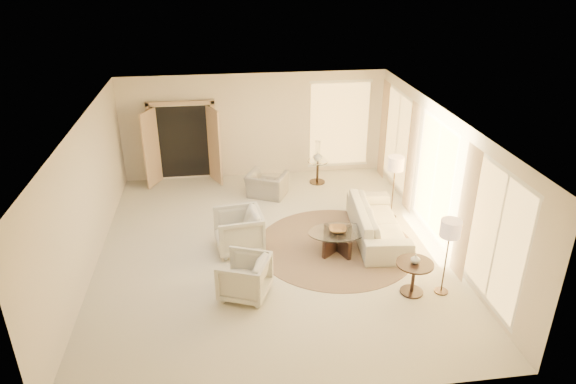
{
  "coord_description": "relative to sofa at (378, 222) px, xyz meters",
  "views": [
    {
      "loc": [
        -0.9,
        -9.12,
        5.62
      ],
      "look_at": [
        0.4,
        0.4,
        1.1
      ],
      "focal_mm": 32.0,
      "sensor_mm": 36.0,
      "label": 1
    }
  ],
  "objects": [
    {
      "name": "bowl",
      "position": [
        -0.98,
        -0.44,
        0.13
      ],
      "size": [
        0.41,
        0.41,
        0.09
      ],
      "primitive_type": "imported",
      "rotation": [
        0.0,
        0.0,
        -0.17
      ],
      "color": "brown",
      "rests_on": "coffee_table"
    },
    {
      "name": "floor_lamp_near",
      "position": [
        0.59,
        0.82,
        0.92
      ],
      "size": [
        0.37,
        0.37,
        1.51
      ],
      "rotation": [
        0.0,
        0.0,
        -0.3
      ],
      "color": "#30241A",
      "rests_on": "room"
    },
    {
      "name": "coffee_table",
      "position": [
        -0.98,
        -0.44,
        -0.08
      ],
      "size": [
        1.46,
        1.46,
        0.44
      ],
      "rotation": [
        0.0,
        0.0,
        -0.24
      ],
      "color": "black",
      "rests_on": "room"
    },
    {
      "name": "side_table",
      "position": [
        -0.74,
        3.0,
        0.02
      ],
      "size": [
        0.54,
        0.54,
        0.63
      ],
      "rotation": [
        0.0,
        0.0,
        -0.23
      ],
      "color": "#30241A",
      "rests_on": "room"
    },
    {
      "name": "room",
      "position": [
        -2.31,
        -0.21,
        1.04
      ],
      "size": [
        7.04,
        8.04,
        2.83
      ],
      "color": "beige",
      "rests_on": "ground"
    },
    {
      "name": "accent_chair",
      "position": [
        -2.15,
        2.37,
        0.05
      ],
      "size": [
        1.11,
        0.95,
        0.82
      ],
      "primitive_type": "imported",
      "rotation": [
        0.0,
        0.0,
        2.7
      ],
      "color": "#9A968B",
      "rests_on": "room"
    },
    {
      "name": "sofa",
      "position": [
        0.0,
        0.0,
        0.0
      ],
      "size": [
        1.18,
        2.55,
        0.72
      ],
      "primitive_type": "imported",
      "rotation": [
        0.0,
        0.0,
        1.48
      ],
      "color": "beige",
      "rests_on": "room"
    },
    {
      "name": "armchair_left",
      "position": [
        -2.98,
        -0.11,
        0.11
      ],
      "size": [
        0.96,
        1.01,
        0.95
      ],
      "primitive_type": "imported",
      "rotation": [
        0.0,
        0.0,
        -1.45
      ],
      "color": "beige",
      "rests_on": "room"
    },
    {
      "name": "window_back_corner",
      "position": [
        -0.01,
        3.74,
        0.99
      ],
      "size": [
        1.7,
        0.1,
        2.4
      ],
      "primitive_type": null,
      "color": "#F9C463",
      "rests_on": "room"
    },
    {
      "name": "curtains_right",
      "position": [
        1.09,
        0.79,
        0.94
      ],
      "size": [
        0.06,
        5.2,
        2.6
      ],
      "primitive_type": null,
      "color": "tan",
      "rests_on": "room"
    },
    {
      "name": "end_vase",
      "position": [
        0.05,
        -2.04,
        0.35
      ],
      "size": [
        0.23,
        0.23,
        0.18
      ],
      "primitive_type": "imported",
      "rotation": [
        0.0,
        0.0,
        0.42
      ],
      "color": "silver",
      "rests_on": "end_table"
    },
    {
      "name": "side_vase",
      "position": [
        -0.74,
        3.0,
        0.39
      ],
      "size": [
        0.3,
        0.3,
        0.26
      ],
      "primitive_type": "imported",
      "rotation": [
        0.0,
        0.0,
        0.21
      ],
      "color": "silver",
      "rests_on": "side_table"
    },
    {
      "name": "armchair_right",
      "position": [
        -2.96,
        -1.7,
        0.06
      ],
      "size": [
        1.01,
        1.04,
        0.84
      ],
      "primitive_type": "imported",
      "rotation": [
        0.0,
        0.0,
        -1.95
      ],
      "color": "beige",
      "rests_on": "room"
    },
    {
      "name": "windows_right",
      "position": [
        1.14,
        -0.11,
        0.99
      ],
      "size": [
        0.1,
        6.4,
        2.4
      ],
      "primitive_type": null,
      "color": "#F9C463",
      "rests_on": "room"
    },
    {
      "name": "floor_lamp_far",
      "position": [
        0.59,
        -2.1,
        0.89
      ],
      "size": [
        0.36,
        0.36,
        1.47
      ],
      "rotation": [
        0.0,
        0.0,
        -0.02
      ],
      "color": "#30241A",
      "rests_on": "room"
    },
    {
      "name": "end_table",
      "position": [
        0.05,
        -2.04,
        0.07
      ],
      "size": [
        0.67,
        0.67,
        0.63
      ],
      "rotation": [
        0.0,
        0.0,
        -0.15
      ],
      "color": "black",
      "rests_on": "room"
    },
    {
      "name": "french_doors",
      "position": [
        -4.21,
        3.61,
        0.71
      ],
      "size": [
        1.95,
        0.66,
        2.16
      ],
      "color": "tan",
      "rests_on": "room"
    },
    {
      "name": "area_rug",
      "position": [
        -0.97,
        -0.28,
        -0.35
      ],
      "size": [
        3.56,
        3.56,
        0.01
      ],
      "primitive_type": "cylinder",
      "rotation": [
        0.0,
        0.0,
        0.08
      ],
      "color": "#453326",
      "rests_on": "room"
    }
  ]
}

